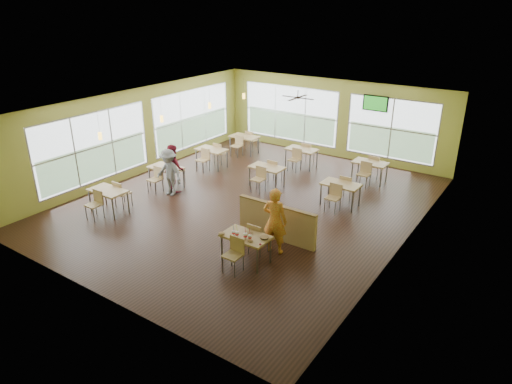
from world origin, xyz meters
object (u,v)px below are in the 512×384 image
(food_basket, at_px, (264,238))
(man_plaid, at_px, (275,221))
(main_table, at_px, (246,240))
(half_wall_divider, at_px, (277,222))

(food_basket, bearing_deg, man_plaid, 101.85)
(man_plaid, relative_size, food_basket, 8.07)
(main_table, relative_size, half_wall_divider, 0.63)
(half_wall_divider, distance_m, food_basket, 1.43)
(main_table, distance_m, half_wall_divider, 1.45)
(main_table, relative_size, man_plaid, 0.85)
(main_table, height_order, half_wall_divider, half_wall_divider)
(half_wall_divider, bearing_deg, food_basket, -70.57)
(man_plaid, bearing_deg, main_table, 60.66)
(man_plaid, bearing_deg, food_basket, 93.27)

